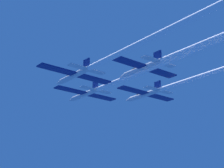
# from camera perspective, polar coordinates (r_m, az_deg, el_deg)

# --- Properties ---
(jet_lead) EXTENTS (16.68, 59.78, 2.76)m
(jet_lead) POSITION_cam_1_polar(r_m,az_deg,el_deg) (71.43, 4.01, 1.68)
(jet_lead) COLOR silver
(jet_left_wing) EXTENTS (16.68, 54.95, 2.76)m
(jet_left_wing) POSITION_cam_1_polar(r_m,az_deg,el_deg) (60.12, 2.37, 5.56)
(jet_left_wing) COLOR silver
(jet_right_wing) EXTENTS (16.68, 54.49, 2.76)m
(jet_right_wing) POSITION_cam_1_polar(r_m,az_deg,el_deg) (74.47, 13.92, 1.13)
(jet_right_wing) COLOR silver
(jet_slot) EXTENTS (16.68, 54.75, 2.76)m
(jet_slot) POSITION_cam_1_polar(r_m,az_deg,el_deg) (60.66, 15.54, 6.76)
(jet_slot) COLOR silver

